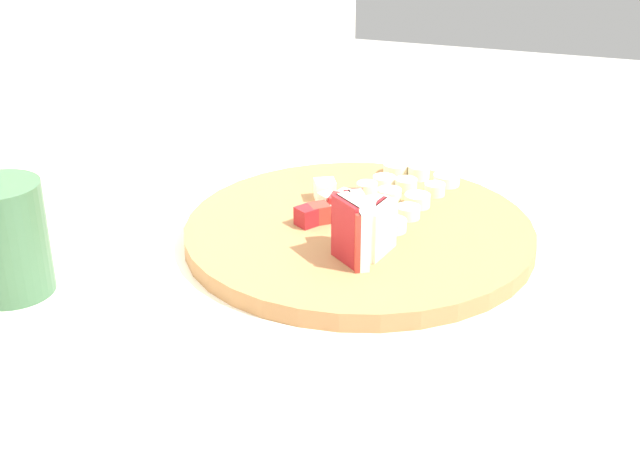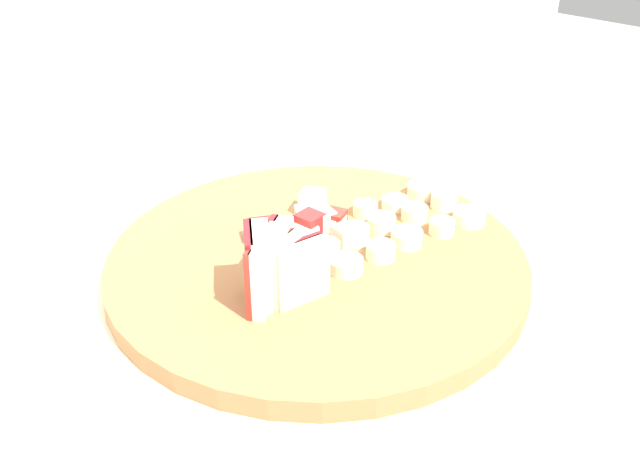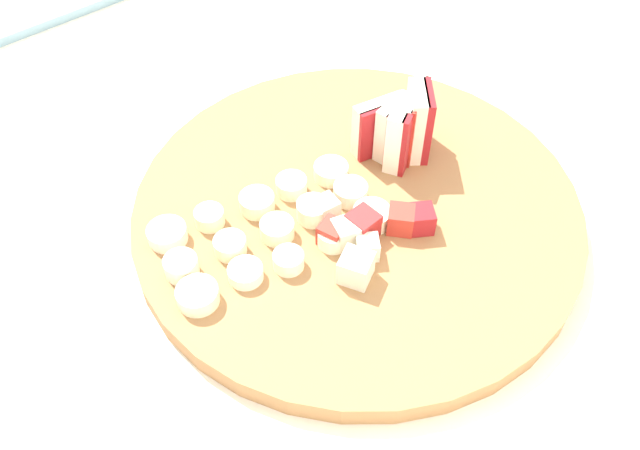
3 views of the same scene
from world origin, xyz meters
The scene contains 6 objects.
tile_backsplash centered at (0.00, 0.41, 0.72)m, with size 2.40×0.04×1.45m, color silver.
cutting_board centered at (0.14, 0.06, 0.93)m, with size 0.35×0.35×0.02m, color olive.
apple_wedge_fan centered at (0.07, 0.04, 0.96)m, with size 0.07×0.05×0.06m.
apple_dice_pile centered at (0.16, 0.10, 0.94)m, with size 0.10×0.08×0.02m.
banana_slice_rows centered at (0.21, 0.05, 0.94)m, with size 0.18×0.11×0.02m.
small_jar centered at (-0.07, 0.33, 0.97)m, with size 0.07×0.07×0.10m, color #335638.
Camera 1 is at (-0.60, -0.15, 1.29)m, focal length 46.98 mm.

